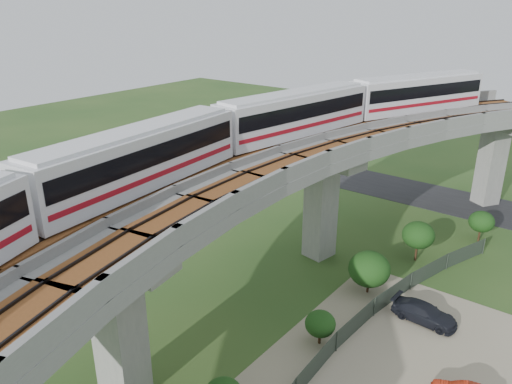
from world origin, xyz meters
TOP-DOWN VIEW (x-y plane):
  - ground at (0.00, 0.00)m, footprint 160.00×160.00m
  - asphalt_road at (0.00, 30.00)m, footprint 60.00×8.00m
  - viaduct at (3.84, 0.00)m, footprint 19.58×73.98m
  - metro_train at (0.36, 1.03)m, footprint 11.05×61.33m
  - fence at (9.75, 0.00)m, footprint 3.87×38.73m
  - tree_0 at (11.24, 21.67)m, footprint 2.27×2.27m
  - tree_1 at (8.00, 14.58)m, footprint 2.69×2.69m
  - tree_2 at (7.00, 7.47)m, footprint 3.14×3.14m
  - tree_3 at (7.25, 0.03)m, footprint 1.98×1.98m
  - car_dark at (11.72, 6.50)m, footprint 4.49×1.92m

SIDE VIEW (x-z plane):
  - ground at x=0.00m, z-range 0.00..0.00m
  - asphalt_road at x=0.00m, z-range 0.00..0.03m
  - car_dark at x=11.72m, z-range 0.04..1.33m
  - fence at x=9.75m, z-range 0.00..1.50m
  - tree_3 at x=7.25m, z-range 0.34..2.72m
  - tree_0 at x=11.24m, z-range 0.50..3.43m
  - tree_2 at x=7.00m, z-range 0.35..3.71m
  - tree_1 at x=8.00m, z-range 0.62..4.15m
  - viaduct at x=3.84m, z-range 3.35..14.75m
  - metro_train at x=0.36m, z-range 10.49..14.13m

